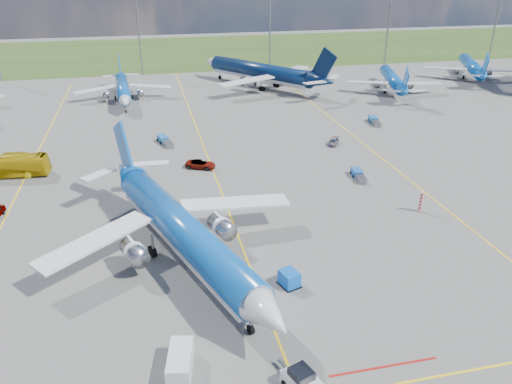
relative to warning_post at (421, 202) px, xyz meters
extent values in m
plane|color=#565654|center=(-26.00, -8.00, -1.50)|extent=(400.00, 400.00, 0.00)
cube|color=#2D4719|center=(-26.00, 142.00, -1.50)|extent=(400.00, 80.00, 0.01)
cube|color=yellow|center=(-26.00, 22.00, -1.49)|extent=(0.25, 160.00, 0.02)
cube|color=yellow|center=(-56.00, 32.00, -1.49)|extent=(0.25, 120.00, 0.02)
cube|color=yellow|center=(4.00, 32.00, -1.49)|extent=(0.25, 120.00, 0.02)
cube|color=#A5140F|center=(-18.00, -26.00, -1.49)|extent=(10.00, 0.25, 0.02)
cylinder|color=slate|center=(-36.00, 102.00, 9.50)|extent=(0.50, 0.50, 22.00)
cylinder|color=slate|center=(4.00, 102.00, 9.50)|extent=(0.50, 0.50, 22.00)
cylinder|color=slate|center=(44.00, 102.00, 9.50)|extent=(0.50, 0.50, 22.00)
cylinder|color=slate|center=(84.00, 102.00, 9.50)|extent=(0.50, 0.50, 22.00)
cylinder|color=red|center=(0.00, 0.00, 0.00)|extent=(0.50, 0.50, 3.00)
cube|color=black|center=(-25.68, -26.70, 0.03)|extent=(2.09, 2.21, 0.89)
cube|color=slate|center=(-26.35, -24.84, -0.96)|extent=(1.03, 2.31, 0.20)
cube|color=blue|center=(-22.63, -12.72, -0.66)|extent=(2.25, 2.51, 1.68)
cube|color=silver|center=(-35.07, -22.62, -0.53)|extent=(2.75, 4.70, 1.94)
imported|color=#C1A00B|center=(-58.68, 26.07, 0.32)|extent=(13.29, 4.32, 3.64)
imported|color=#999999|center=(-27.87, 22.71, -0.80)|extent=(5.53, 4.17, 1.40)
imported|color=#999999|center=(-1.81, 28.98, -0.94)|extent=(3.40, 4.12, 1.13)
cube|color=#1C52A9|center=(-3.55, 13.85, -0.95)|extent=(1.76, 2.79, 1.11)
cube|color=slate|center=(-3.91, 11.25, -1.05)|extent=(1.47, 2.16, 0.91)
cube|color=#1B62A5|center=(-33.30, 37.49, -0.87)|extent=(2.31, 3.28, 1.26)
cube|color=slate|center=(-32.54, 34.61, -0.99)|extent=(1.91, 2.56, 1.03)
cube|color=#1B5DA5|center=(11.74, 40.82, -0.89)|extent=(2.08, 3.12, 1.21)
cube|color=slate|center=(11.17, 38.00, -1.00)|extent=(1.73, 2.42, 0.99)
camera|label=1|loc=(-35.87, -55.33, 30.28)|focal=35.00mm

